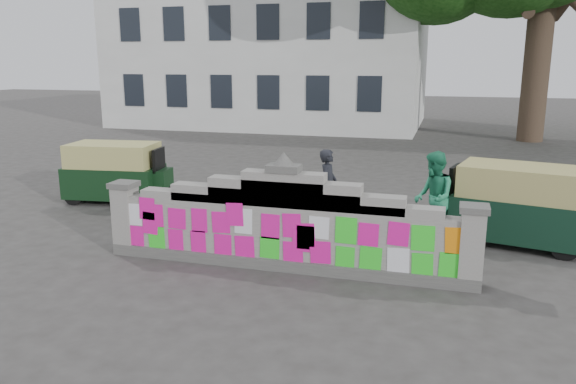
{
  "coord_description": "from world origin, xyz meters",
  "views": [
    {
      "loc": [
        2.58,
        -8.68,
        3.46
      ],
      "look_at": [
        -0.22,
        1.0,
        1.1
      ],
      "focal_mm": 35.0,
      "sensor_mm": 36.0,
      "label": 1
    }
  ],
  "objects_px": {
    "cyclist_rider": "(328,198)",
    "rickshaw_left": "(117,172)",
    "cyclist_bike": "(328,213)",
    "pedestrian": "(433,198)",
    "rickshaw_right": "(515,204)"
  },
  "relations": [
    {
      "from": "cyclist_rider",
      "to": "cyclist_bike",
      "type": "bearing_deg",
      "value": -0.0
    },
    {
      "from": "cyclist_bike",
      "to": "cyclist_rider",
      "type": "bearing_deg",
      "value": -0.0
    },
    {
      "from": "cyclist_bike",
      "to": "pedestrian",
      "type": "relative_size",
      "value": 0.94
    },
    {
      "from": "cyclist_bike",
      "to": "pedestrian",
      "type": "height_order",
      "value": "pedestrian"
    },
    {
      "from": "cyclist_bike",
      "to": "cyclist_rider",
      "type": "distance_m",
      "value": 0.31
    },
    {
      "from": "rickshaw_left",
      "to": "pedestrian",
      "type": "bearing_deg",
      "value": -15.89
    },
    {
      "from": "cyclist_rider",
      "to": "pedestrian",
      "type": "distance_m",
      "value": 2.07
    },
    {
      "from": "cyclist_rider",
      "to": "pedestrian",
      "type": "relative_size",
      "value": 0.84
    },
    {
      "from": "rickshaw_left",
      "to": "rickshaw_right",
      "type": "bearing_deg",
      "value": -12.36
    },
    {
      "from": "cyclist_bike",
      "to": "rickshaw_left",
      "type": "xyz_separation_m",
      "value": [
        -5.64,
        1.21,
        0.32
      ]
    },
    {
      "from": "cyclist_rider",
      "to": "rickshaw_left",
      "type": "distance_m",
      "value": 5.77
    },
    {
      "from": "cyclist_rider",
      "to": "rickshaw_left",
      "type": "xyz_separation_m",
      "value": [
        -5.64,
        1.21,
        0.01
      ]
    },
    {
      "from": "cyclist_rider",
      "to": "rickshaw_left",
      "type": "height_order",
      "value": "cyclist_rider"
    },
    {
      "from": "pedestrian",
      "to": "cyclist_bike",
      "type": "bearing_deg",
      "value": -101.38
    },
    {
      "from": "cyclist_bike",
      "to": "cyclist_rider",
      "type": "xyz_separation_m",
      "value": [
        0.0,
        0.0,
        0.31
      ]
    }
  ]
}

